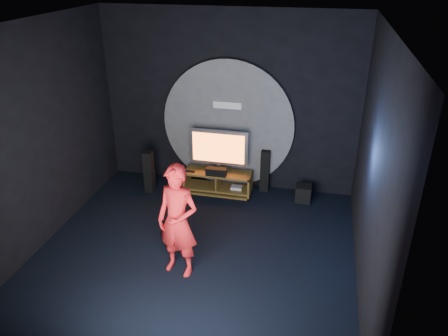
# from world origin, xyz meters

# --- Properties ---
(floor) EXTENTS (5.00, 5.00, 0.00)m
(floor) POSITION_xyz_m (0.00, 0.00, 0.00)
(floor) COLOR black
(floor) RESTS_ON ground
(back_wall) EXTENTS (5.00, 0.04, 3.50)m
(back_wall) POSITION_xyz_m (0.00, 2.50, 1.75)
(back_wall) COLOR black
(back_wall) RESTS_ON ground
(front_wall) EXTENTS (5.00, 0.04, 3.50)m
(front_wall) POSITION_xyz_m (0.00, -2.50, 1.75)
(front_wall) COLOR black
(front_wall) RESTS_ON ground
(left_wall) EXTENTS (0.04, 5.00, 3.50)m
(left_wall) POSITION_xyz_m (-2.50, 0.00, 1.75)
(left_wall) COLOR black
(left_wall) RESTS_ON ground
(right_wall) EXTENTS (0.04, 5.00, 3.50)m
(right_wall) POSITION_xyz_m (2.50, 0.00, 1.75)
(right_wall) COLOR black
(right_wall) RESTS_ON ground
(ceiling) EXTENTS (5.00, 5.00, 0.01)m
(ceiling) POSITION_xyz_m (0.00, 0.00, 3.50)
(ceiling) COLOR black
(ceiling) RESTS_ON back_wall
(wall_disc_panel) EXTENTS (2.60, 0.11, 2.60)m
(wall_disc_panel) POSITION_xyz_m (0.00, 2.44, 1.30)
(wall_disc_panel) COLOR #515156
(wall_disc_panel) RESTS_ON ground
(media_console) EXTENTS (1.34, 0.45, 0.45)m
(media_console) POSITION_xyz_m (-0.10, 2.05, 0.20)
(media_console) COLOR olive
(media_console) RESTS_ON ground
(tv) EXTENTS (1.15, 0.22, 0.85)m
(tv) POSITION_xyz_m (-0.11, 2.12, 0.92)
(tv) COLOR #B7B6BE
(tv) RESTS_ON media_console
(center_speaker) EXTENTS (0.40, 0.15, 0.15)m
(center_speaker) POSITION_xyz_m (-0.11, 1.90, 0.53)
(center_speaker) COLOR black
(center_speaker) RESTS_ON media_console
(remote) EXTENTS (0.18, 0.05, 0.02)m
(remote) POSITION_xyz_m (-0.64, 1.93, 0.46)
(remote) COLOR black
(remote) RESTS_ON media_console
(tower_speaker_left) EXTENTS (0.17, 0.19, 0.87)m
(tower_speaker_left) POSITION_xyz_m (-1.45, 1.78, 0.43)
(tower_speaker_left) COLOR black
(tower_speaker_left) RESTS_ON ground
(tower_speaker_right) EXTENTS (0.17, 0.19, 0.87)m
(tower_speaker_right) POSITION_xyz_m (0.79, 2.35, 0.43)
(tower_speaker_right) COLOR black
(tower_speaker_right) RESTS_ON ground
(subwoofer) EXTENTS (0.30, 0.30, 0.32)m
(subwoofer) POSITION_xyz_m (1.58, 2.08, 0.16)
(subwoofer) COLOR black
(subwoofer) RESTS_ON ground
(player) EXTENTS (0.71, 0.54, 1.75)m
(player) POSITION_xyz_m (-0.09, -0.45, 0.87)
(player) COLOR red
(player) RESTS_ON ground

